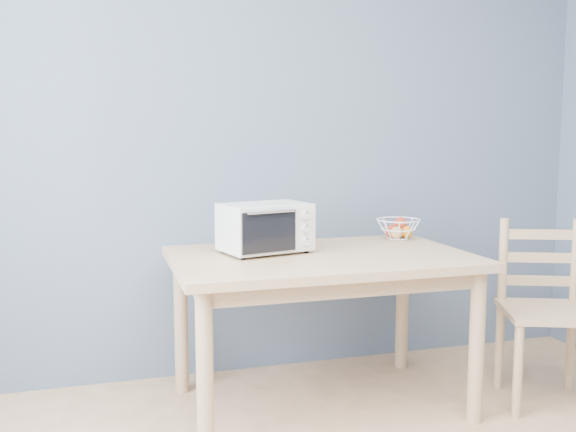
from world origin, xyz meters
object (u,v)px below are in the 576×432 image
object	(u,v)px
fruit_basket	(398,229)
dining_chair	(545,314)
toaster_oven	(262,227)
dining_table	(321,275)

from	to	relation	value
fruit_basket	dining_chair	distance (m)	0.85
fruit_basket	toaster_oven	bearing A→B (deg)	-166.50
dining_table	fruit_basket	world-z (taller)	fruit_basket
toaster_oven	dining_chair	distance (m)	1.45
dining_table	dining_chair	xyz separation A→B (m)	(1.08, -0.25, -0.21)
dining_table	dining_chair	size ratio (longest dim) A/B	1.57
dining_chair	dining_table	bearing A→B (deg)	-171.28
toaster_oven	dining_chair	size ratio (longest dim) A/B	0.51
dining_table	toaster_oven	xyz separation A→B (m)	(-0.26, 0.11, 0.23)
toaster_oven	dining_chair	world-z (taller)	toaster_oven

